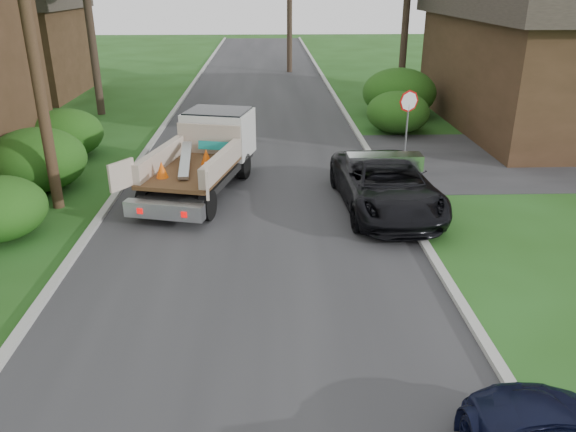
# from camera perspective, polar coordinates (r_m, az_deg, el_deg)

# --- Properties ---
(ground) EXTENTS (120.00, 120.00, 0.00)m
(ground) POSITION_cam_1_polar(r_m,az_deg,el_deg) (11.47, -3.78, -8.00)
(ground) COLOR #1F4614
(ground) RESTS_ON ground
(road) EXTENTS (8.00, 90.00, 0.02)m
(road) POSITION_cam_1_polar(r_m,az_deg,el_deg) (20.70, -3.15, 6.31)
(road) COLOR #28282B
(road) RESTS_ON ground
(curb_left) EXTENTS (0.20, 90.00, 0.12)m
(curb_left) POSITION_cam_1_polar(r_m,az_deg,el_deg) (21.16, -14.39, 6.14)
(curb_left) COLOR #9E9E99
(curb_left) RESTS_ON ground
(curb_right) EXTENTS (0.20, 90.00, 0.12)m
(curb_right) POSITION_cam_1_polar(r_m,az_deg,el_deg) (21.02, 8.16, 6.52)
(curb_right) COLOR #9E9E99
(curb_right) RESTS_ON ground
(stop_sign) EXTENTS (0.71, 0.32, 2.48)m
(stop_sign) POSITION_cam_1_polar(r_m,az_deg,el_deg) (19.89, 12.11, 10.43)
(stop_sign) COLOR slate
(stop_sign) RESTS_ON ground
(utility_pole) EXTENTS (2.42, 1.25, 10.00)m
(utility_pole) POSITION_cam_1_polar(r_m,az_deg,el_deg) (15.96, -25.05, 18.32)
(utility_pole) COLOR #382619
(utility_pole) RESTS_ON ground
(house_left_far) EXTENTS (7.56, 7.56, 6.00)m
(house_left_far) POSITION_cam_1_polar(r_m,az_deg,el_deg) (34.86, -26.73, 15.86)
(house_left_far) COLOR #382617
(house_left_far) RESTS_ON ground
(house_right) EXTENTS (9.72, 12.96, 6.20)m
(house_right) POSITION_cam_1_polar(r_m,az_deg,el_deg) (27.13, 26.51, 14.79)
(house_right) COLOR #382617
(house_right) RESTS_ON ground
(hedge_left_b) EXTENTS (2.86, 2.86, 1.87)m
(hedge_left_b) POSITION_cam_1_polar(r_m,az_deg,el_deg) (18.41, -24.12, 5.25)
(hedge_left_b) COLOR #13410F
(hedge_left_b) RESTS_ON ground
(hedge_left_c) EXTENTS (2.60, 2.60, 1.70)m
(hedge_left_c) POSITION_cam_1_polar(r_m,az_deg,el_deg) (21.70, -21.64, 7.82)
(hedge_left_c) COLOR #13410F
(hedge_left_c) RESTS_ON ground
(hedge_right_a) EXTENTS (2.60, 2.60, 1.70)m
(hedge_right_a) POSITION_cam_1_polar(r_m,az_deg,el_deg) (24.02, 11.10, 10.31)
(hedge_right_a) COLOR #13410F
(hedge_right_a) RESTS_ON ground
(hedge_right_b) EXTENTS (3.38, 3.38, 2.21)m
(hedge_right_b) POSITION_cam_1_polar(r_m,az_deg,el_deg) (26.99, 11.22, 12.20)
(hedge_right_b) COLOR #13410F
(hedge_right_b) RESTS_ON ground
(flatbed_truck) EXTENTS (3.59, 5.96, 2.12)m
(flatbed_truck) POSITION_cam_1_polar(r_m,az_deg,el_deg) (17.36, -8.09, 6.80)
(flatbed_truck) COLOR black
(flatbed_truck) RESTS_ON ground
(black_pickup) EXTENTS (2.65, 5.30, 1.44)m
(black_pickup) POSITION_cam_1_polar(r_m,az_deg,el_deg) (15.58, 9.90, 3.17)
(black_pickup) COLOR black
(black_pickup) RESTS_ON ground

